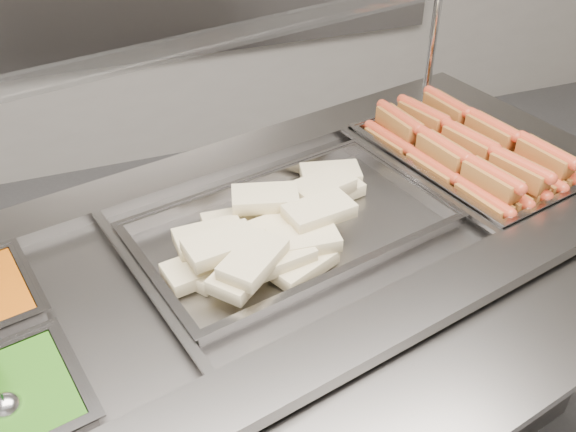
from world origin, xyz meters
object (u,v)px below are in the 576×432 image
object	(u,v)px
pan_hotdogs	(464,166)
serving_spoon	(3,398)
steam_counter	(272,365)
sneeze_guard	(212,45)
pan_wraps	(292,232)

from	to	relation	value
pan_hotdogs	serving_spoon	bearing A→B (deg)	-159.67
steam_counter	pan_hotdogs	size ratio (longest dim) A/B	3.29
sneeze_guard	pan_hotdogs	size ratio (longest dim) A/B	2.72
sneeze_guard	pan_wraps	xyz separation A→B (m)	(0.12, -0.21, -0.42)
steam_counter	sneeze_guard	xyz separation A→B (m)	(-0.05, 0.23, 0.87)
sneeze_guard	pan_hotdogs	distance (m)	0.83
steam_counter	sneeze_guard	distance (m)	0.90
pan_wraps	pan_hotdogs	bearing A→B (deg)	13.44
steam_counter	pan_wraps	size ratio (longest dim) A/B	2.68
pan_wraps	serving_spoon	distance (m)	0.74
sneeze_guard	steam_counter	bearing A→B (deg)	-76.55
steam_counter	pan_wraps	xyz separation A→B (m)	(0.06, 0.01, 0.45)
sneeze_guard	pan_hotdogs	bearing A→B (deg)	-5.84
steam_counter	sneeze_guard	bearing A→B (deg)	103.45
steam_counter	pan_hotdogs	distance (m)	0.80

